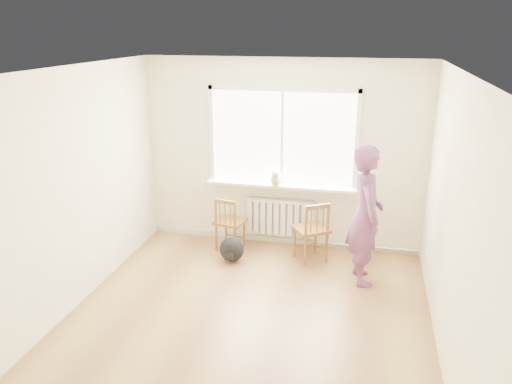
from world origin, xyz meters
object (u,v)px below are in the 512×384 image
Objects in this scene: chair_left at (229,224)px; chair_right at (313,232)px; person at (365,215)px; backpack at (232,250)px; cat at (276,178)px.

chair_left is 1.22m from chair_right.
backpack is at bearing 70.33° from person.
chair_left is 2.34× the size of backpack.
cat is 1.17m from backpack.
chair_right is (1.21, -0.10, 0.04)m from chair_left.
person reaches higher than chair_right.
backpack is (-1.08, -0.24, -0.27)m from chair_right.
backpack is at bearing 122.25° from chair_left.
chair_left is 0.44m from backpack.
backpack is (-1.76, 0.15, -0.71)m from person.
cat is (0.64, 0.24, 0.65)m from chair_left.
person is 1.90m from backpack.
person is at bearing 116.54° from chair_right.
backpack is (0.13, -0.35, -0.23)m from chair_left.
cat is 1.15× the size of backpack.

